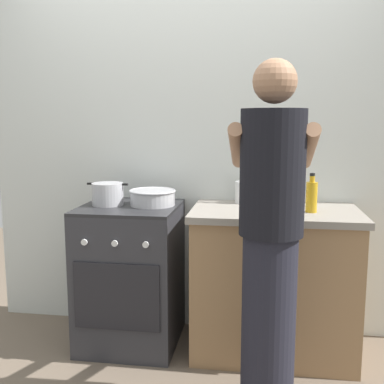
{
  "coord_description": "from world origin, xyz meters",
  "views": [
    {
      "loc": [
        0.46,
        -2.59,
        1.43
      ],
      "look_at": [
        0.05,
        0.12,
        1.0
      ],
      "focal_mm": 43.11,
      "sensor_mm": 36.0,
      "label": 1
    }
  ],
  "objects_px": {
    "spice_bottle": "(277,202)",
    "oil_bottle": "(312,196)",
    "stove_range": "(131,275)",
    "person": "(271,242)",
    "pot": "(108,194)",
    "mixing_bowl": "(152,197)",
    "utensil_crock": "(243,189)"
  },
  "relations": [
    {
      "from": "spice_bottle",
      "to": "oil_bottle",
      "type": "xyz_separation_m",
      "value": [
        0.2,
        -0.07,
        0.05
      ]
    },
    {
      "from": "stove_range",
      "to": "spice_bottle",
      "type": "height_order",
      "value": "spice_bottle"
    },
    {
      "from": "oil_bottle",
      "to": "person",
      "type": "height_order",
      "value": "person"
    },
    {
      "from": "pot",
      "to": "spice_bottle",
      "type": "relative_size",
      "value": 3.14
    },
    {
      "from": "pot",
      "to": "mixing_bowl",
      "type": "bearing_deg",
      "value": 6.69
    },
    {
      "from": "pot",
      "to": "oil_bottle",
      "type": "height_order",
      "value": "oil_bottle"
    },
    {
      "from": "utensil_crock",
      "to": "person",
      "type": "bearing_deg",
      "value": -78.56
    },
    {
      "from": "stove_range",
      "to": "mixing_bowl",
      "type": "height_order",
      "value": "mixing_bowl"
    },
    {
      "from": "pot",
      "to": "utensil_crock",
      "type": "bearing_deg",
      "value": 13.03
    },
    {
      "from": "utensil_crock",
      "to": "oil_bottle",
      "type": "xyz_separation_m",
      "value": [
        0.4,
        -0.24,
        0.01
      ]
    },
    {
      "from": "spice_bottle",
      "to": "pot",
      "type": "bearing_deg",
      "value": -178.59
    },
    {
      "from": "utensil_crock",
      "to": "oil_bottle",
      "type": "distance_m",
      "value": 0.47
    },
    {
      "from": "pot",
      "to": "utensil_crock",
      "type": "relative_size",
      "value": 0.8
    },
    {
      "from": "pot",
      "to": "utensil_crock",
      "type": "xyz_separation_m",
      "value": [
        0.84,
        0.19,
        0.02
      ]
    },
    {
      "from": "stove_range",
      "to": "spice_bottle",
      "type": "relative_size",
      "value": 10.75
    },
    {
      "from": "stove_range",
      "to": "pot",
      "type": "distance_m",
      "value": 0.54
    },
    {
      "from": "person",
      "to": "spice_bottle",
      "type": "bearing_deg",
      "value": 85.95
    },
    {
      "from": "person",
      "to": "mixing_bowl",
      "type": "bearing_deg",
      "value": 138.22
    },
    {
      "from": "utensil_crock",
      "to": "person",
      "type": "relative_size",
      "value": 0.19
    },
    {
      "from": "pot",
      "to": "person",
      "type": "relative_size",
      "value": 0.15
    },
    {
      "from": "pot",
      "to": "person",
      "type": "bearing_deg",
      "value": -31.4
    },
    {
      "from": "mixing_bowl",
      "to": "oil_bottle",
      "type": "distance_m",
      "value": 0.97
    },
    {
      "from": "stove_range",
      "to": "person",
      "type": "xyz_separation_m",
      "value": [
        0.86,
        -0.61,
        0.41
      ]
    },
    {
      "from": "stove_range",
      "to": "mixing_bowl",
      "type": "distance_m",
      "value": 0.52
    },
    {
      "from": "utensil_crock",
      "to": "spice_bottle",
      "type": "xyz_separation_m",
      "value": [
        0.21,
        -0.17,
        -0.05
      ]
    },
    {
      "from": "stove_range",
      "to": "utensil_crock",
      "type": "xyz_separation_m",
      "value": [
        0.7,
        0.2,
        0.54
      ]
    },
    {
      "from": "stove_range",
      "to": "oil_bottle",
      "type": "xyz_separation_m",
      "value": [
        1.1,
        -0.04,
        0.54
      ]
    },
    {
      "from": "pot",
      "to": "utensil_crock",
      "type": "distance_m",
      "value": 0.86
    },
    {
      "from": "mixing_bowl",
      "to": "utensil_crock",
      "type": "relative_size",
      "value": 0.89
    },
    {
      "from": "stove_range",
      "to": "utensil_crock",
      "type": "height_order",
      "value": "utensil_crock"
    },
    {
      "from": "utensil_crock",
      "to": "mixing_bowl",
      "type": "bearing_deg",
      "value": -163.89
    },
    {
      "from": "utensil_crock",
      "to": "oil_bottle",
      "type": "relative_size",
      "value": 1.45
    }
  ]
}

